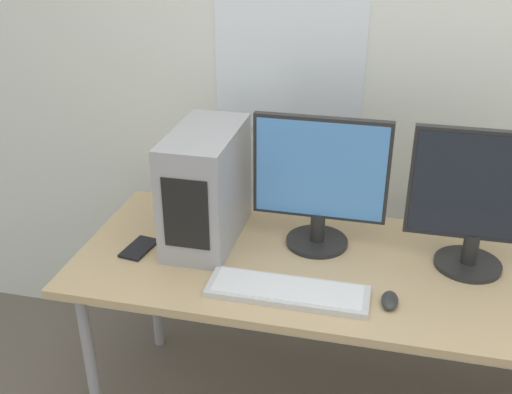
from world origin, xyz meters
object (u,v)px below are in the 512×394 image
Objects in this scene: pc_tower at (206,186)px; monitor_main at (320,181)px; monitor_right_near at (480,199)px; keyboard at (288,291)px; cell_phone at (139,248)px; mouse at (390,300)px.

monitor_main is at bearing 6.11° from pc_tower.
keyboard is (-0.55, -0.29, -0.24)m from monitor_right_near.
pc_tower is 0.89m from monitor_right_near.
monitor_right_near is at bearing -3.52° from monitor_main.
monitor_right_near is at bearing 16.21° from cell_phone.
monitor_main is 0.46m from mouse.
monitor_main is (0.38, 0.04, 0.04)m from pc_tower.
monitor_main is 0.94× the size of keyboard.
keyboard reaches higher than cell_phone.
monitor_main reaches higher than pc_tower.
keyboard is at bearing -176.26° from mouse.
keyboard is at bearing -97.93° from monitor_main.
cell_phone is (-0.59, -0.18, -0.24)m from monitor_main.
mouse is at bearing -49.01° from monitor_main.
monitor_main is 5.04× the size of mouse.
cell_phone is at bearing 165.56° from keyboard.
cell_phone is (-0.85, 0.12, -0.01)m from mouse.
cell_phone is (-0.21, -0.14, -0.19)m from pc_tower.
monitor_main is 0.98× the size of monitor_right_near.
pc_tower is 0.72m from mouse.
mouse is (0.64, -0.26, -0.19)m from pc_tower.
monitor_right_near reaches higher than mouse.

